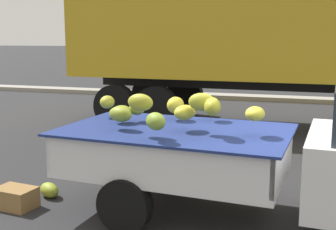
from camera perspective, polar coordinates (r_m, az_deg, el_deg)
ground at (r=5.70m, az=15.78°, el=-13.11°), size 220.00×220.00×0.00m
curb_strip at (r=15.99m, az=17.09°, el=1.94°), size 80.00×0.80×0.16m
semi_trailer at (r=10.90m, az=18.83°, el=11.27°), size 12.04×2.80×3.95m
fallen_banana_bunch_near_tailgate at (r=6.42m, az=-15.29°, el=-9.45°), size 0.43×0.38×0.20m
produce_crate at (r=6.16m, az=-19.35°, el=-10.19°), size 0.56×0.42×0.27m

